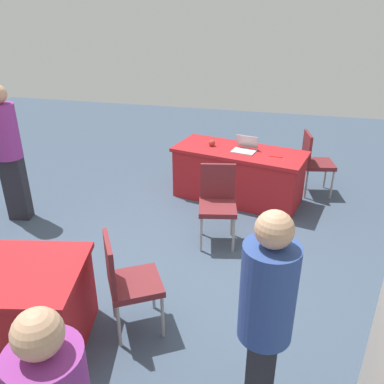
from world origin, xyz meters
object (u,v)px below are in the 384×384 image
object	(u,v)px
person_attendee_standing	(265,319)
laptop_silver	(245,148)
person_presenter	(8,147)
scissors_red	(276,156)
table_foreground	(238,174)
chair_near_front	(218,200)
chair_aisle	(127,279)
yarn_ball	(212,143)
chair_tucked_right	(314,160)

from	to	relation	value
person_attendee_standing	laptop_silver	xyz separation A→B (m)	(0.56, -3.50, -0.14)
person_presenter	person_attendee_standing	bearing A→B (deg)	-43.00
scissors_red	table_foreground	bearing A→B (deg)	166.39
table_foreground	scissors_red	world-z (taller)	scissors_red
person_presenter	laptop_silver	world-z (taller)	person_presenter
chair_near_front	person_presenter	world-z (taller)	person_presenter
chair_aisle	person_presenter	bearing A→B (deg)	-156.50
table_foreground	person_presenter	world-z (taller)	person_presenter
chair_aisle	laptop_silver	xyz separation A→B (m)	(-0.64, -2.86, 0.25)
chair_near_front	yarn_ball	xyz separation A→B (m)	(0.34, -1.30, 0.26)
yarn_ball	laptop_silver	bearing A→B (deg)	168.79
yarn_ball	scissors_red	bearing A→B (deg)	166.53
table_foreground	person_presenter	size ratio (longest dim) A/B	1.10
laptop_silver	yarn_ball	size ratio (longest dim) A/B	3.88
person_attendee_standing	person_presenter	bearing A→B (deg)	-123.92
table_foreground	person_presenter	xyz separation A→B (m)	(2.79, 1.31, 0.63)
chair_tucked_right	scissors_red	world-z (taller)	chair_tucked_right
chair_tucked_right	chair_aisle	distance (m)	3.72
person_presenter	person_attendee_standing	xyz separation A→B (m)	(-3.43, 2.22, -0.07)
person_presenter	yarn_ball	size ratio (longest dim) A/B	18.89
chair_aisle	yarn_ball	distance (m)	2.98
person_attendee_standing	scissors_red	world-z (taller)	person_attendee_standing
yarn_ball	scissors_red	world-z (taller)	yarn_ball
yarn_ball	person_attendee_standing	bearing A→B (deg)	106.34
laptop_silver	yarn_ball	distance (m)	0.51
laptop_silver	scissors_red	xyz separation A→B (m)	(-0.45, 0.13, -0.04)
person_attendee_standing	laptop_silver	bearing A→B (deg)	-171.97
chair_near_front	scissors_red	bearing A→B (deg)	-131.34
person_presenter	scissors_red	distance (m)	3.52
chair_aisle	person_presenter	xyz separation A→B (m)	(2.22, -1.58, 0.47)
chair_near_front	person_presenter	distance (m)	2.75
person_attendee_standing	chair_near_front	bearing A→B (deg)	-163.68
table_foreground	chair_tucked_right	size ratio (longest dim) A/B	2.09
table_foreground	chair_tucked_right	distance (m)	1.17
table_foreground	chair_near_front	xyz separation A→B (m)	(0.09, 1.22, 0.17)
table_foreground	scissors_red	distance (m)	0.67
chair_near_front	person_attendee_standing	xyz separation A→B (m)	(-0.72, 2.30, 0.39)
person_presenter	yarn_ball	bearing A→B (deg)	20.05
chair_tucked_right	yarn_ball	bearing A→B (deg)	-87.34
chair_near_front	person_presenter	size ratio (longest dim) A/B	0.53
table_foreground	chair_aisle	distance (m)	2.95
person_attendee_standing	yarn_ball	world-z (taller)	person_attendee_standing
chair_near_front	scissors_red	distance (m)	1.25
person_presenter	laptop_silver	bearing A→B (deg)	13.95
person_attendee_standing	scissors_red	size ratio (longest dim) A/B	9.42
table_foreground	person_attendee_standing	size ratio (longest dim) A/B	1.18
laptop_silver	person_presenter	bearing A→B (deg)	36.36
person_presenter	scissors_red	size ratio (longest dim) A/B	10.04
person_attendee_standing	yarn_ball	size ratio (longest dim) A/B	17.72
chair_aisle	yarn_ball	xyz separation A→B (m)	(-0.15, -2.96, 0.26)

